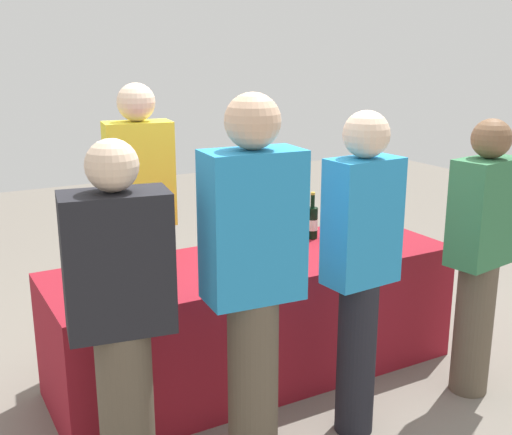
% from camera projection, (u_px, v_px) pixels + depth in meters
% --- Properties ---
extents(ground_plane, '(12.00, 12.00, 0.00)m').
position_uv_depth(ground_plane, '(256.00, 373.00, 3.83)').
color(ground_plane, slate).
extents(tasting_table, '(2.38, 0.79, 0.72)m').
position_uv_depth(tasting_table, '(256.00, 317.00, 3.74)').
color(tasting_table, maroon).
rests_on(tasting_table, ground_plane).
extents(wine_bottle_0, '(0.07, 0.07, 0.30)m').
position_uv_depth(wine_bottle_0, '(110.00, 255.00, 3.37)').
color(wine_bottle_0, black).
rests_on(wine_bottle_0, tasting_table).
extents(wine_bottle_1, '(0.08, 0.08, 0.34)m').
position_uv_depth(wine_bottle_1, '(264.00, 227.00, 3.86)').
color(wine_bottle_1, black).
rests_on(wine_bottle_1, tasting_table).
extents(wine_bottle_2, '(0.07, 0.07, 0.31)m').
position_uv_depth(wine_bottle_2, '(298.00, 225.00, 3.94)').
color(wine_bottle_2, black).
rests_on(wine_bottle_2, tasting_table).
extents(wine_bottle_3, '(0.07, 0.07, 0.30)m').
position_uv_depth(wine_bottle_3, '(312.00, 222.00, 4.03)').
color(wine_bottle_3, black).
rests_on(wine_bottle_3, tasting_table).
extents(wine_glass_0, '(0.07, 0.07, 0.14)m').
position_uv_depth(wine_glass_0, '(224.00, 253.00, 3.43)').
color(wine_glass_0, silver).
rests_on(wine_glass_0, tasting_table).
extents(wine_glass_1, '(0.07, 0.07, 0.14)m').
position_uv_depth(wine_glass_1, '(252.00, 256.00, 3.38)').
color(wine_glass_1, silver).
rests_on(wine_glass_1, tasting_table).
extents(wine_glass_2, '(0.06, 0.06, 0.13)m').
position_uv_depth(wine_glass_2, '(288.00, 248.00, 3.55)').
color(wine_glass_2, silver).
rests_on(wine_glass_2, tasting_table).
extents(wine_glass_3, '(0.07, 0.07, 0.15)m').
position_uv_depth(wine_glass_3, '(295.00, 239.00, 3.67)').
color(wine_glass_3, silver).
rests_on(wine_glass_3, tasting_table).
extents(wine_glass_4, '(0.06, 0.06, 0.14)m').
position_uv_depth(wine_glass_4, '(367.00, 230.00, 3.86)').
color(wine_glass_4, silver).
rests_on(wine_glass_4, tasting_table).
extents(ice_bucket, '(0.22, 0.22, 0.18)m').
position_uv_depth(ice_bucket, '(349.00, 225.00, 4.02)').
color(ice_bucket, silver).
rests_on(ice_bucket, tasting_table).
extents(server_pouring, '(0.43, 0.27, 1.71)m').
position_uv_depth(server_pouring, '(141.00, 210.00, 3.91)').
color(server_pouring, '#3F3351').
rests_on(server_pouring, ground_plane).
extents(guest_0, '(0.46, 0.30, 1.57)m').
position_uv_depth(guest_0, '(121.00, 316.00, 2.60)').
color(guest_0, brown).
rests_on(guest_0, ground_plane).
extents(guest_1, '(0.43, 0.26, 1.73)m').
position_uv_depth(guest_1, '(253.00, 279.00, 2.71)').
color(guest_1, brown).
rests_on(guest_1, ground_plane).
extents(guest_2, '(0.37, 0.22, 1.63)m').
position_uv_depth(guest_2, '(360.00, 264.00, 3.04)').
color(guest_2, black).
rests_on(guest_2, ground_plane).
extents(guest_3, '(0.41, 0.27, 1.55)m').
position_uv_depth(guest_3, '(481.00, 251.00, 3.43)').
color(guest_3, brown).
rests_on(guest_3, ground_plane).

